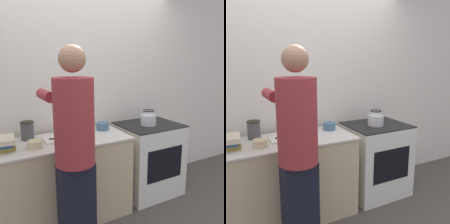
{
  "view_description": "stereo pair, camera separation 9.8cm",
  "coord_description": "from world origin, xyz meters",
  "views": [
    {
      "loc": [
        -1.11,
        -2.05,
        1.69
      ],
      "look_at": [
        0.17,
        0.2,
        1.13
      ],
      "focal_mm": 40.0,
      "sensor_mm": 36.0,
      "label": 1
    },
    {
      "loc": [
        -1.02,
        -2.09,
        1.69
      ],
      "look_at": [
        0.17,
        0.2,
        1.13
      ],
      "focal_mm": 40.0,
      "sensor_mm": 36.0,
      "label": 2
    }
  ],
  "objects": [
    {
      "name": "ground_plane",
      "position": [
        0.0,
        0.0,
        0.0
      ],
      "size": [
        12.0,
        12.0,
        0.0
      ],
      "primitive_type": "plane",
      "color": "#4C4742"
    },
    {
      "name": "cutting_board",
      "position": [
        -0.38,
        0.31,
        0.89
      ],
      "size": [
        0.31,
        0.21,
        0.02
      ],
      "color": "silver",
      "rests_on": "counter"
    },
    {
      "name": "knife",
      "position": [
        -0.37,
        0.29,
        0.9
      ],
      "size": [
        0.25,
        0.09,
        0.01
      ],
      "rotation": [
        0.0,
        0.0,
        -0.24
      ],
      "color": "silver",
      "rests_on": "cutting_board"
    },
    {
      "name": "person",
      "position": [
        -0.42,
        -0.22,
        0.98
      ],
      "size": [
        0.37,
        0.61,
        1.79
      ],
      "color": "black",
      "rests_on": "ground_plane"
    },
    {
      "name": "canister_jar",
      "position": [
        -0.66,
        0.48,
        0.98
      ],
      "size": [
        0.13,
        0.13,
        0.19
      ],
      "color": "#4C4C51",
      "rests_on": "counter"
    },
    {
      "name": "bowl_prep",
      "position": [
        0.17,
        0.42,
        0.92
      ],
      "size": [
        0.15,
        0.15,
        0.08
      ],
      "color": "#426684",
      "rests_on": "counter"
    },
    {
      "name": "kettle",
      "position": [
        0.73,
        0.29,
        0.97
      ],
      "size": [
        0.19,
        0.19,
        0.18
      ],
      "color": "silver",
      "rests_on": "oven"
    },
    {
      "name": "wall_back",
      "position": [
        0.0,
        0.7,
        1.3
      ],
      "size": [
        8.0,
        0.05,
        2.6
      ],
      "color": "silver",
      "rests_on": "ground_plane"
    },
    {
      "name": "book_stack",
      "position": [
        -0.91,
        0.28,
        0.94
      ],
      "size": [
        0.23,
        0.27,
        0.12
      ],
      "color": "olive",
      "rests_on": "counter"
    },
    {
      "name": "bowl_mixing",
      "position": [
        -0.65,
        0.2,
        0.92
      ],
      "size": [
        0.14,
        0.14,
        0.07
      ],
      "color": "#C6B789",
      "rests_on": "counter"
    },
    {
      "name": "counter",
      "position": [
        -0.41,
        0.29,
        0.44
      ],
      "size": [
        1.47,
        0.61,
        0.88
      ],
      "color": "#C6B28E",
      "rests_on": "ground_plane"
    },
    {
      "name": "oven",
      "position": [
        0.76,
        0.31,
        0.45
      ],
      "size": [
        0.73,
        0.63,
        0.9
      ],
      "color": "silver",
      "rests_on": "ground_plane"
    }
  ]
}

